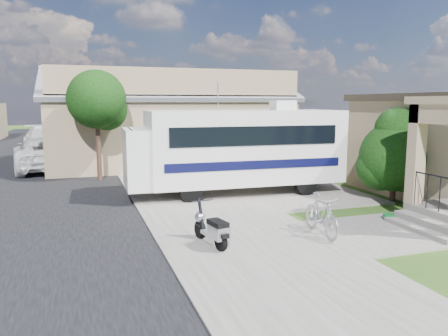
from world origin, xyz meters
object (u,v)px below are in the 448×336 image
object	(u,v)px
van	(48,140)
garden_hose	(390,218)
shrub	(395,154)
pickup_truck	(43,154)
motorhome	(237,147)
bicycle	(321,217)
scooter	(212,229)

from	to	relation	value
van	garden_hose	distance (m)	22.09
shrub	pickup_truck	world-z (taller)	shrub
shrub	garden_hose	distance (m)	3.17
motorhome	shrub	bearing A→B (deg)	-28.48
shrub	garden_hose	bearing A→B (deg)	-130.94
motorhome	bicycle	bearing A→B (deg)	-86.13
motorhome	bicycle	xyz separation A→B (m)	(0.16, -5.48, -1.17)
pickup_truck	van	bearing A→B (deg)	-95.67
motorhome	shrub	size ratio (longest dim) A/B	2.49
pickup_truck	garden_hose	xyz separation A→B (m)	(9.67, -13.09, -0.70)
bicycle	van	distance (m)	21.67
scooter	van	bearing A→B (deg)	92.08
scooter	van	world-z (taller)	van
pickup_truck	garden_hose	distance (m)	16.29
bicycle	van	size ratio (longest dim) A/B	0.26
motorhome	van	bearing A→B (deg)	117.68
van	garden_hose	xyz separation A→B (m)	(9.83, -19.76, -0.83)
motorhome	bicycle	world-z (taller)	motorhome
van	shrub	bearing A→B (deg)	-65.99
motorhome	scooter	distance (m)	6.12
bicycle	pickup_truck	xyz separation A→B (m)	(-7.10, 13.74, 0.28)
shrub	pickup_truck	xyz separation A→B (m)	(-11.51, 10.97, -0.80)
scooter	pickup_truck	bearing A→B (deg)	97.25
motorhome	bicycle	size ratio (longest dim) A/B	4.64
pickup_truck	van	size ratio (longest dim) A/B	0.89
van	garden_hose	world-z (taller)	van
scooter	van	size ratio (longest dim) A/B	0.23
motorhome	bicycle	distance (m)	5.60
motorhome	garden_hose	bearing A→B (deg)	-58.27
motorhome	scooter	bearing A→B (deg)	-113.28
scooter	pickup_truck	distance (m)	14.35
motorhome	shrub	distance (m)	5.31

